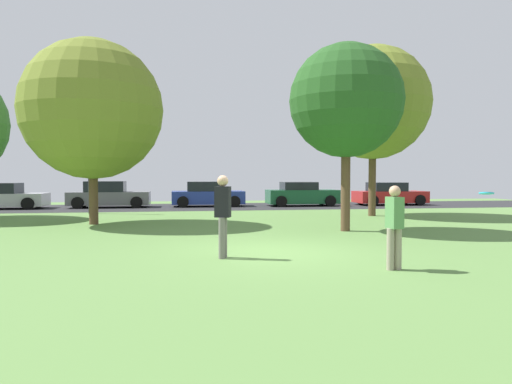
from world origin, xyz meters
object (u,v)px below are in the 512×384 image
Objects in this scene: oak_tree_left at (92,110)px; frisbee_disc at (486,193)px; parked_car_grey at (109,196)px; person_bystander at (394,224)px; person_catcher at (223,212)px; parked_car_silver at (2,197)px; street_lamp_post at (89,166)px; parked_car_green at (301,195)px; parked_car_blue at (207,195)px; parked_car_red at (389,195)px; oak_tree_center at (373,103)px; maple_tree_far at (346,101)px.

oak_tree_left is 13.43m from frisbee_disc.
parked_car_grey is at bearing 117.33° from frisbee_disc.
person_catcher is at bearing 54.28° from person_bystander.
parked_car_silver is 6.74m from street_lamp_post.
parked_car_blue is at bearing 175.74° from parked_car_green.
person_bystander is 0.36× the size of parked_car_silver.
street_lamp_post reaches higher than frisbee_disc.
parked_car_silver is at bearing 179.44° from parked_car_green.
frisbee_disc is 17.83m from street_lamp_post.
parked_car_red is at bearing -2.17° from parked_car_blue.
oak_tree_left reaches higher than parked_car_blue.
frisbee_disc reaches higher than parked_car_green.
parked_car_green is (11.00, -0.41, -0.01)m from parked_car_grey.
person_bystander is 1.88m from frisbee_disc.
oak_tree_left is 18.31m from parked_car_red.
oak_tree_center is 1.81× the size of parked_car_green.
maple_tree_far reaches higher than frisbee_disc.
person_bystander is at bearing -101.62° from maple_tree_far.
frisbee_disc is (-2.60, -11.41, -3.53)m from oak_tree_center.
person_catcher is at bearing -110.30° from parked_car_green.
maple_tree_far is 0.89× the size of oak_tree_left.
maple_tree_far is 13.66m from parked_car_blue.
street_lamp_post is at bearing 23.50° from person_bystander.
maple_tree_far reaches higher than parked_car_silver.
oak_tree_left is at bearing -54.83° from parked_car_silver.
parked_car_grey is at bearing 95.18° from oak_tree_left.
person_catcher reaches higher than parked_car_green.
oak_tree_left is 5.55m from street_lamp_post.
oak_tree_left is at bearing -84.82° from parked_car_grey.
oak_tree_center is 9.26m from parked_car_red.
frisbee_disc is at bearing -102.84° from oak_tree_center.
person_bystander is at bearing -7.93° from person_catcher.
parked_car_grey is (-12.36, 7.47, -4.31)m from oak_tree_center.
frisbee_disc is at bearing -77.29° from parked_car_blue.
parked_car_red is at bearing 59.70° from oak_tree_center.
person_bystander is 16.78m from street_lamp_post.
frisbee_disc is at bearing -50.70° from parked_car_silver.
parked_car_green is 0.98× the size of parked_car_red.
parked_car_red is (16.49, -0.41, -0.04)m from parked_car_grey.
maple_tree_far is at bearing -53.93° from parked_car_grey.
oak_tree_left is (-8.39, 3.43, 0.02)m from maple_tree_far.
maple_tree_far is 12.87m from parked_car_green.
person_bystander is at bearing -82.43° from parked_car_blue.
street_lamp_post is (-9.47, 8.52, -1.91)m from maple_tree_far.
maple_tree_far is 6.98m from person_bystander.
street_lamp_post is at bearing 138.02° from maple_tree_far.
person_catcher is 0.41× the size of parked_car_grey.
parked_car_grey is (-9.23, 12.67, -3.50)m from maple_tree_far.
parked_car_red is at bearing -30.90° from person_bystander.
parked_car_blue is 1.00× the size of parked_car_green.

